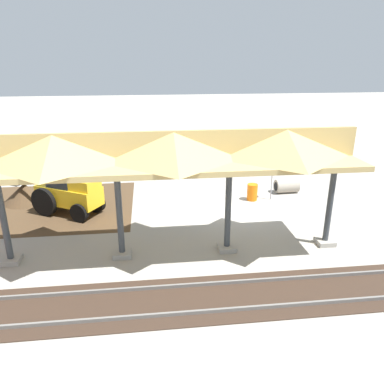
% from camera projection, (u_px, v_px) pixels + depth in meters
% --- Properties ---
extents(ground_plane, '(120.00, 120.00, 0.00)m').
position_uv_depth(ground_plane, '(241.00, 207.00, 19.36)').
color(ground_plane, '#9E998E').
extents(dirt_work_zone, '(8.71, 7.00, 0.01)m').
position_uv_depth(dirt_work_zone, '(48.00, 207.00, 19.42)').
color(dirt_work_zone, '#4C3823').
rests_on(dirt_work_zone, ground).
extents(platform_canopy, '(13.69, 3.20, 4.90)m').
position_uv_depth(platform_canopy, '(174.00, 151.00, 13.48)').
color(platform_canopy, '#9E998E').
rests_on(platform_canopy, ground).
extents(rail_tracks, '(60.00, 2.58, 0.15)m').
position_uv_depth(rail_tracks, '(295.00, 292.00, 12.38)').
color(rail_tracks, slate).
rests_on(rail_tracks, ground).
extents(stop_sign, '(0.68, 0.40, 2.35)m').
position_uv_depth(stop_sign, '(273.00, 170.00, 19.86)').
color(stop_sign, gray).
rests_on(stop_sign, ground).
extents(backhoe, '(5.08, 3.66, 2.82)m').
position_uv_depth(backhoe, '(66.00, 189.00, 18.31)').
color(backhoe, yellow).
rests_on(backhoe, ground).
extents(dirt_mound, '(4.58, 4.58, 2.01)m').
position_uv_depth(dirt_mound, '(26.00, 201.00, 20.17)').
color(dirt_mound, '#4C3823').
rests_on(dirt_mound, ground).
extents(concrete_pipe, '(1.35, 0.85, 0.78)m').
position_uv_depth(concrete_pipe, '(287.00, 186.00, 21.36)').
color(concrete_pipe, '#9E9384').
rests_on(concrete_pipe, ground).
extents(traffic_barrel, '(0.56, 0.56, 0.90)m').
position_uv_depth(traffic_barrel, '(252.00, 192.00, 20.21)').
color(traffic_barrel, orange).
rests_on(traffic_barrel, ground).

